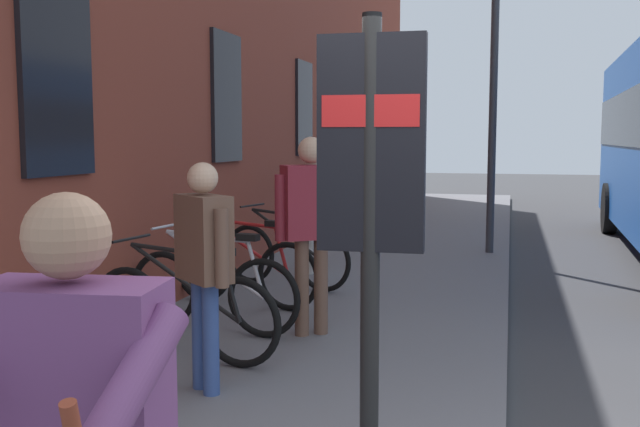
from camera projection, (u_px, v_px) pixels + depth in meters
name	position (u px, v px, depth m)	size (l,w,h in m)	color
ground	(595.00, 297.00, 8.60)	(60.00, 60.00, 0.00)	#38383A
sidewalk_pavement	(393.00, 256.00, 11.21)	(24.00, 3.50, 0.12)	slate
station_facade	(286.00, 3.00, 12.25)	(22.00, 0.65, 8.38)	brown
bicycle_by_door	(183.00, 312.00, 5.76)	(0.48, 1.76, 0.97)	black
bicycle_mid_rack	(213.00, 290.00, 6.59)	(0.48, 1.76, 0.97)	black
bicycle_leaning_wall	(245.00, 270.00, 7.61)	(0.51, 1.75, 0.97)	black
bicycle_under_window	(286.00, 255.00, 8.57)	(0.63, 1.72, 0.97)	black
transit_info_sign	(371.00, 174.00, 3.66)	(0.11, 0.55, 2.40)	black
pedestrian_by_facade	(311.00, 215.00, 6.43)	(0.50, 0.58, 1.79)	brown
pedestrian_crossing_street	(314.00, 201.00, 9.41)	(0.53, 0.43, 1.57)	#B2A599
pedestrian_near_bus	(204.00, 253.00, 4.98)	(0.47, 0.50, 1.61)	#334C8C
street_lamp	(494.00, 54.00, 10.89)	(0.28, 0.28, 5.13)	#333338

